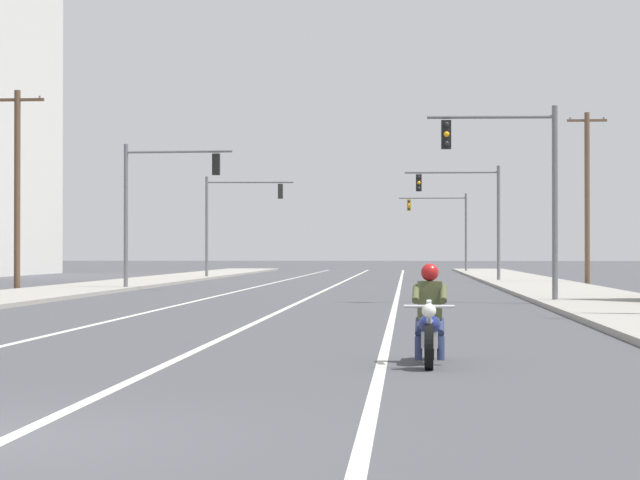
{
  "coord_description": "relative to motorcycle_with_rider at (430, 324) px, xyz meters",
  "views": [
    {
      "loc": [
        3.76,
        -9.95,
        1.63
      ],
      "look_at": [
        1.63,
        18.82,
        1.92
      ],
      "focal_mm": 66.49,
      "sensor_mm": 36.0,
      "label": 1
    }
  ],
  "objects": [
    {
      "name": "lane_stripe_center",
      "position": [
        -3.8,
        37.72,
        -0.58
      ],
      "size": [
        0.16,
        100.0,
        0.01
      ],
      "primitive_type": "cube",
      "color": "beige",
      "rests_on": "ground"
    },
    {
      "name": "lane_stripe_left",
      "position": [
        -7.3,
        37.72,
        -0.58
      ],
      "size": [
        0.16,
        100.0,
        0.01
      ],
      "primitive_type": "cube",
      "color": "beige",
      "rests_on": "ground"
    },
    {
      "name": "lane_stripe_right",
      "position": [
        -0.69,
        37.72,
        -0.58
      ],
      "size": [
        0.16,
        100.0,
        0.01
      ],
      "primitive_type": "cube",
      "color": "beige",
      "rests_on": "ground"
    },
    {
      "name": "sidewalk_kerb_right",
      "position": [
        5.84,
        32.72,
        -0.52
      ],
      "size": [
        4.4,
        110.0,
        0.14
      ],
      "primitive_type": "cube",
      "color": "#9E998E",
      "rests_on": "ground"
    },
    {
      "name": "sidewalk_kerb_left",
      "position": [
        -14.0,
        32.72,
        -0.52
      ],
      "size": [
        4.4,
        110.0,
        0.14
      ],
      "primitive_type": "cube",
      "color": "#9E998E",
      "rests_on": "ground"
    },
    {
      "name": "motorcycle_with_rider",
      "position": [
        0.0,
        0.0,
        0.0
      ],
      "size": [
        0.7,
        2.19,
        1.46
      ],
      "color": "black",
      "rests_on": "ground"
    },
    {
      "name": "traffic_signal_near_right",
      "position": [
        3.15,
        20.06,
        3.46
      ],
      "size": [
        4.07,
        0.48,
        6.2
      ],
      "color": "slate",
      "rests_on": "ground"
    },
    {
      "name": "traffic_signal_near_left",
      "position": [
        -10.9,
        32.07,
        3.5
      ],
      "size": [
        4.67,
        0.43,
        6.2
      ],
      "color": "slate",
      "rests_on": "ground"
    },
    {
      "name": "traffic_signal_mid_right",
      "position": [
        3.06,
        45.98,
        3.52
      ],
      "size": [
        5.06,
        0.43,
        6.2
      ],
      "color": "slate",
      "rests_on": "ground"
    },
    {
      "name": "traffic_signal_mid_left",
      "position": [
        -10.93,
        53.94,
        3.54
      ],
      "size": [
        5.35,
        0.63,
        6.2
      ],
      "color": "slate",
      "rests_on": "ground"
    },
    {
      "name": "traffic_signal_far_right",
      "position": [
        2.73,
        76.05,
        3.54
      ],
      "size": [
        5.34,
        0.44,
        6.2
      ],
      "color": "slate",
      "rests_on": "ground"
    },
    {
      "name": "utility_pole_left_near",
      "position": [
        -16.64,
        31.25,
        3.83
      ],
      "size": [
        2.27,
        0.26,
        8.41
      ],
      "color": "brown",
      "rests_on": "ground"
    },
    {
      "name": "utility_pole_right_far",
      "position": [
        8.63,
        42.58,
        3.9
      ],
      "size": [
        1.97,
        0.26,
        8.59
      ],
      "color": "brown",
      "rests_on": "ground"
    }
  ]
}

